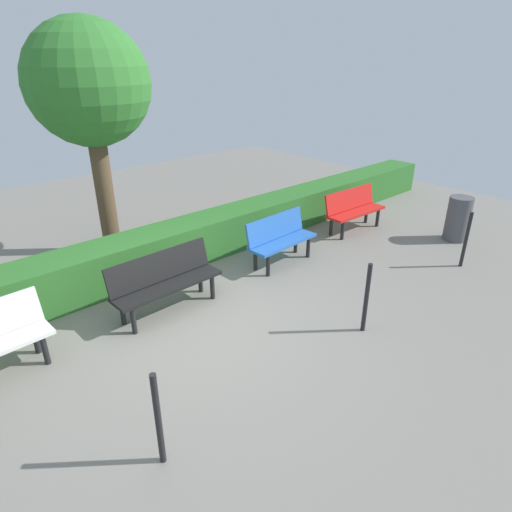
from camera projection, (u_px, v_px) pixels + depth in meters
The scene contains 10 objects.
ground_plane at pixel (200, 330), 5.89m from camera, with size 18.47×18.47×0.00m, color gray.
bench_red at pixel (353, 208), 9.05m from camera, with size 1.48×0.53×0.86m.
bench_blue at pixel (280, 238), 7.60m from camera, with size 1.38×0.53×0.86m.
bench_black at pixel (165, 280), 6.17m from camera, with size 1.64×0.51×0.86m.
hedge_row at pixel (182, 243), 7.66m from camera, with size 14.47×0.74×0.72m, color #2D6B28.
tree_near at pixel (89, 87), 7.04m from camera, with size 2.02×2.02×3.98m.
railing_post_near at pixel (466, 240), 7.45m from camera, with size 0.06×0.06×1.00m, color black.
railing_post_mid at pixel (366, 298), 5.67m from camera, with size 0.06×0.06×1.00m, color black.
railing_post_far at pixel (158, 420), 3.78m from camera, with size 0.06×0.06×1.00m, color black.
trash_bin at pixel (458, 219), 8.57m from camera, with size 0.45×0.45×0.89m, color #4C4C51.
Camera 1 is at (2.74, 4.15, 3.39)m, focal length 30.39 mm.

